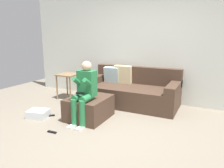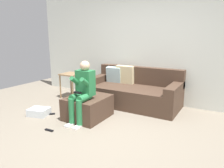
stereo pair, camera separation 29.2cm
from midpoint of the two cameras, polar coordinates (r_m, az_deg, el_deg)
ground_plane at (r=3.47m, az=-1.57°, el=-13.63°), size 8.23×8.23×0.00m
wall_back at (r=5.09m, az=11.48°, el=10.93°), size 6.33×0.10×2.79m
couch_sectional at (r=4.86m, az=7.42°, el=-2.06°), size 2.07×0.97×0.86m
ottoman at (r=4.09m, az=-4.49°, el=-6.29°), size 0.69×0.81×0.42m
person_seated at (r=3.80m, az=-5.83°, el=-1.44°), size 0.31×0.58×1.12m
storage_bin at (r=4.43m, az=-17.35°, el=-7.20°), size 0.44×0.39×0.14m
side_table at (r=5.41m, az=-9.39°, el=1.61°), size 0.46×0.46×0.62m
remote_near_ottoman at (r=3.72m, az=-14.46°, el=-12.02°), size 0.17×0.05×0.02m
remote_by_storage_bin at (r=4.43m, az=-14.39°, el=-7.88°), size 0.15×0.15×0.02m
remote_under_side_table at (r=4.71m, az=-16.12°, el=-6.71°), size 0.17×0.16×0.02m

